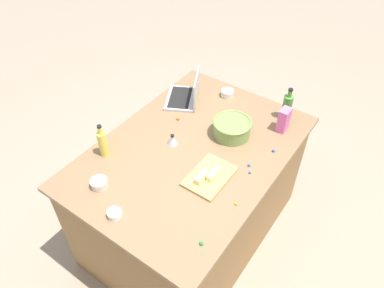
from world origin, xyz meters
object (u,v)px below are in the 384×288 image
at_px(mixing_bowl_large, 232,128).
at_px(butter_stick_right, 214,174).
at_px(bottle_oil, 103,143).
at_px(bottle_olive, 287,106).
at_px(butter_stick_left, 202,177).
at_px(ramekin_small, 227,93).
at_px(cutting_board, 210,176).
at_px(laptop, 186,95).
at_px(ramekin_medium, 114,214).
at_px(candy_bag, 284,120).
at_px(kitchen_timer, 172,140).
at_px(ramekin_wide, 99,183).

relative_size(mixing_bowl_large, butter_stick_right, 2.38).
relative_size(bottle_oil, bottle_olive, 0.97).
bearing_deg(mixing_bowl_large, butter_stick_left, 8.89).
distance_m(mixing_bowl_large, ramekin_small, 0.45).
height_order(cutting_board, butter_stick_left, butter_stick_left).
xyz_separation_m(butter_stick_right, ramekin_small, (-0.77, -0.37, -0.01)).
height_order(bottle_oil, ramekin_small, bottle_oil).
relative_size(laptop, bottle_olive, 1.54).
distance_m(bottle_olive, ramekin_medium, 1.39).
distance_m(bottle_oil, bottle_olive, 1.28).
bearing_deg(candy_bag, mixing_bowl_large, -46.20).
height_order(ramekin_small, candy_bag, candy_bag).
bearing_deg(kitchen_timer, ramekin_wide, -13.20).
distance_m(cutting_board, butter_stick_left, 0.06).
bearing_deg(mixing_bowl_large, ramekin_medium, -10.37).
relative_size(mixing_bowl_large, ramekin_small, 2.67).
distance_m(ramekin_small, ramekin_medium, 1.32).
height_order(butter_stick_right, kitchen_timer, kitchen_timer).
relative_size(bottle_olive, ramekin_wide, 2.42).
distance_m(laptop, ramekin_wide, 0.99).
relative_size(mixing_bowl_large, kitchen_timer, 3.40).
bearing_deg(butter_stick_left, ramekin_medium, -26.90).
relative_size(butter_stick_right, ramekin_wide, 1.09).
bearing_deg(candy_bag, bottle_olive, -163.23).
distance_m(bottle_oil, cutting_board, 0.70).
distance_m(butter_stick_right, kitchen_timer, 0.40).
relative_size(laptop, candy_bag, 2.22).
bearing_deg(ramekin_small, laptop, -45.16).
bearing_deg(butter_stick_left, butter_stick_right, 143.61).
xyz_separation_m(ramekin_small, kitchen_timer, (0.67, -0.01, 0.01)).
distance_m(bottle_olive, kitchen_timer, 0.84).
distance_m(laptop, kitchen_timer, 0.49).
relative_size(bottle_oil, kitchen_timer, 3.09).
relative_size(laptop, ramekin_small, 3.86).
bearing_deg(ramekin_medium, butter_stick_left, 153.10).
bearing_deg(butter_stick_right, ramekin_small, -154.10).
relative_size(cutting_board, candy_bag, 1.87).
xyz_separation_m(cutting_board, butter_stick_left, (0.05, -0.02, 0.03)).
distance_m(butter_stick_right, ramekin_small, 0.85).
height_order(butter_stick_left, ramekin_medium, butter_stick_left).
bearing_deg(ramekin_small, kitchen_timer, -1.15).
bearing_deg(ramekin_small, candy_bag, 77.08).
bearing_deg(kitchen_timer, mixing_bowl_large, 138.64).
bearing_deg(mixing_bowl_large, cutting_board, 13.02).
bearing_deg(cutting_board, ramekin_medium, -26.56).
xyz_separation_m(butter_stick_left, ramekin_wide, (0.38, -0.47, -0.01)).
xyz_separation_m(laptop, ramekin_small, (-0.22, 0.23, -0.02)).
bearing_deg(ramekin_small, cutting_board, 24.28).
bearing_deg(ramekin_medium, kitchen_timer, -171.57).
bearing_deg(bottle_oil, candy_bag, 136.94).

